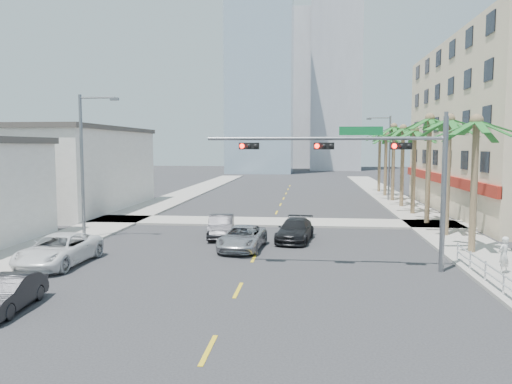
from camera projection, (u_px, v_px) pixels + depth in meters
ground at (221, 325)px, 16.30m from camera, size 260.00×260.00×0.00m
sidewalk_right at (440, 229)px, 34.82m from camera, size 4.00×120.00×0.15m
sidewalk_left at (110, 223)px, 37.36m from camera, size 4.00×120.00×0.15m
sidewalk_cross at (271, 222)px, 38.07m from camera, size 80.00×4.00×0.15m
building_left_far at (65, 171)px, 45.76m from camera, size 11.00×18.00×7.20m
tower_far_left at (260, 63)px, 109.01m from camera, size 14.00×14.00×48.00m
tower_far_right at (336, 47)px, 121.52m from camera, size 12.00×12.00×60.00m
tower_far_center at (289, 92)px, 138.46m from camera, size 16.00×16.00×42.00m
traffic_signal_mast at (373, 163)px, 23.10m from camera, size 11.12×0.54×7.20m
palm_tree_0 at (477, 123)px, 26.30m from camera, size 4.80×4.80×7.80m
palm_tree_1 at (449, 121)px, 31.42m from camera, size 4.80×4.80×8.16m
palm_tree_2 at (430, 120)px, 36.54m from camera, size 4.80×4.80×8.52m
palm_tree_3 at (415, 131)px, 41.75m from camera, size 4.80×4.80×7.80m
palm_tree_4 at (403, 129)px, 46.87m from camera, size 4.80×4.80×8.16m
palm_tree_5 at (394, 128)px, 51.98m from camera, size 4.80×4.80×8.52m
palm_tree_6 at (386, 135)px, 57.20m from camera, size 4.80×4.80×7.80m
palm_tree_7 at (380, 133)px, 62.31m from camera, size 4.80×4.80×8.16m
streetlight_left at (85, 159)px, 30.86m from camera, size 2.55×0.25×9.00m
streetlight_right at (387, 154)px, 52.30m from camera, size 2.55×0.25×9.00m
guardrail at (486, 269)px, 21.09m from camera, size 0.08×8.08×1.00m
car_parked_mid at (8, 293)px, 17.76m from camera, size 1.61×3.83×1.23m
car_parked_far at (59, 250)px, 24.52m from camera, size 2.69×5.50×1.50m
car_lane_left at (221, 226)px, 31.94m from camera, size 2.03×4.53×1.44m
car_lane_center at (242, 238)px, 28.25m from camera, size 2.58×4.95×1.33m
car_lane_right at (295, 230)px, 30.74m from camera, size 2.53×4.93×1.37m
pedestrian at (504, 255)px, 22.36m from camera, size 0.73×0.67×1.67m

